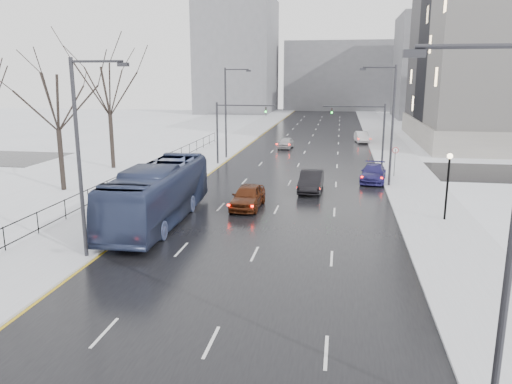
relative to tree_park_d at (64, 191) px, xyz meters
The scene contains 25 objects.
road 31.51m from the tree_park_d, 55.60° to the left, with size 16.00×150.00×0.04m, color black.
cross_road 22.65m from the tree_park_d, 38.19° to the left, with size 130.00×10.00×0.04m, color black.
sidewalk_left 27.01m from the tree_park_d, 74.32° to the left, with size 5.00×150.00×0.16m, color silver.
sidewalk_right 38.43m from the tree_park_d, 42.57° to the left, with size 5.00×150.00×0.16m, color silver.
park_strip 26.09m from the tree_park_d, 94.84° to the left, with size 14.00×150.00×0.12m, color white.
tree_park_d is the anchor object (origin of this frame).
tree_park_e 10.01m from the tree_park_d, 92.29° to the left, with size 9.45×9.45×13.50m, color black, non-canonical shape.
iron_fence 6.31m from the tree_park_d, 39.81° to the right, with size 0.06×70.00×1.30m.
streetlight_r_near 35.80m from the tree_park_d, 42.75° to the right, with size 2.95×0.25×10.00m.
streetlight_r_mid 27.24m from the tree_park_d, 13.01° to the left, with size 2.95×0.25×10.00m.
streetlight_l_near 17.90m from the tree_park_d, 55.47° to the right, with size 2.95×0.25×10.00m.
streetlight_l_far 21.17m from the tree_park_d, 61.85° to the left, with size 2.95×0.25×10.00m.
lamppost_r_mid 29.23m from the tree_park_d, ahead, with size 0.36×0.36×4.28m.
mast_signal_right 29.05m from the tree_park_d, 29.12° to the left, with size 6.10×0.33×6.50m.
mast_signal_left 17.96m from the tree_park_d, 53.20° to the left, with size 6.10×0.33×6.50m.
no_uturn_sign 28.88m from the tree_park_d, 20.32° to the left, with size 0.60×0.06×2.70m.
bldg_far_right 93.70m from the tree_park_d, 60.51° to the left, with size 24.00×20.00×22.00m, color slate.
bldg_far_left 92.17m from the tree_park_d, 92.64° to the left, with size 18.00×22.00×28.00m, color slate.
bldg_far_center 108.59m from the tree_park_d, 78.38° to the left, with size 30.00×18.00×18.00m, color slate.
bus 13.11m from the tree_park_d, 33.63° to the right, with size 3.12×13.32×3.71m, color navy.
sedan_center_near 16.02m from the tree_park_d, 10.22° to the right, with size 1.96×4.86×1.66m, color #4A1E0C.
sedan_right_near 20.09m from the tree_park_d, ahead, with size 1.75×5.01×1.65m, color black.
sedan_right_far 26.22m from the tree_park_d, 17.49° to the left, with size 2.09×5.13×1.49m, color navy.
sedan_center_far 31.17m from the tree_park_d, 60.89° to the left, with size 1.63×4.05×1.38m, color #AFAFB3.
sedan_right_distant 42.76m from the tree_park_d, 54.22° to the left, with size 1.58×4.53×1.49m, color white.
Camera 1 is at (4.19, -2.34, 9.16)m, focal length 35.00 mm.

